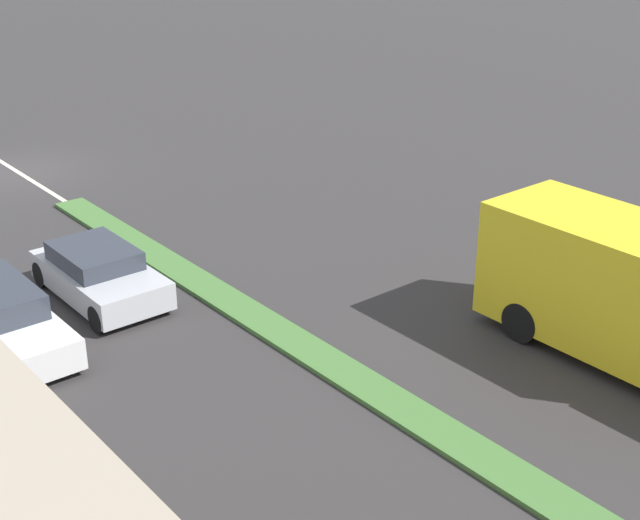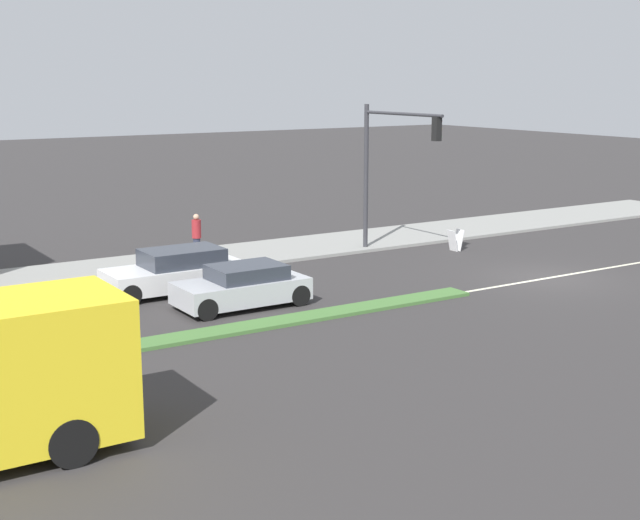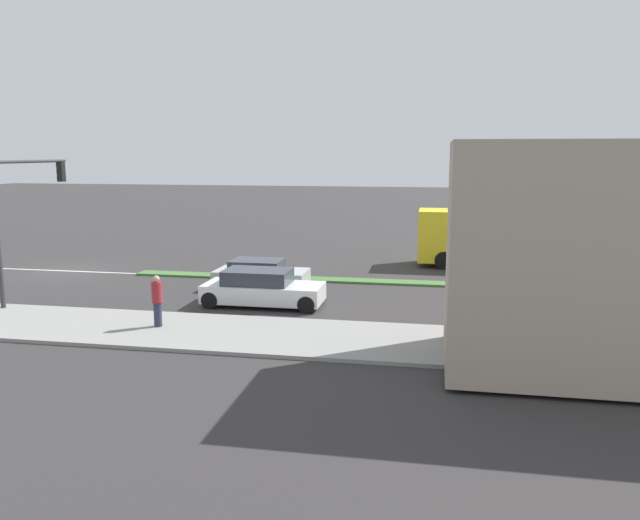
{
  "view_description": "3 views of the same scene",
  "coord_description": "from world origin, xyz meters",
  "px_view_note": "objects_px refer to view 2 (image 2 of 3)",
  "views": [
    {
      "loc": [
        10.26,
        28.86,
        9.43
      ],
      "look_at": [
        -1.42,
        14.51,
        1.29
      ],
      "focal_mm": 50.0,
      "sensor_mm": 36.0,
      "label": 1
    },
    {
      "loc": [
        -20.79,
        22.59,
        6.74
      ],
      "look_at": [
        0.02,
        9.28,
        1.65
      ],
      "focal_mm": 50.0,
      "sensor_mm": 36.0,
      "label": 2
    },
    {
      "loc": [
        27.38,
        17.92,
        5.76
      ],
      "look_at": [
        0.81,
        12.95,
        1.1
      ],
      "focal_mm": 35.0,
      "sensor_mm": 36.0,
      "label": 3
    }
  ],
  "objects_px": {
    "pedestrian": "(197,236)",
    "warning_aframe_sign": "(455,240)",
    "van_white": "(178,272)",
    "traffic_signal_main": "(388,154)",
    "sedan_silver": "(242,287)"
  },
  "relations": [
    {
      "from": "warning_aframe_sign",
      "to": "sedan_silver",
      "type": "relative_size",
      "value": 0.21
    },
    {
      "from": "traffic_signal_main",
      "to": "sedan_silver",
      "type": "relative_size",
      "value": 1.44
    },
    {
      "from": "traffic_signal_main",
      "to": "van_white",
      "type": "relative_size",
      "value": 1.24
    },
    {
      "from": "van_white",
      "to": "traffic_signal_main",
      "type": "bearing_deg",
      "value": -83.01
    },
    {
      "from": "pedestrian",
      "to": "van_white",
      "type": "distance_m",
      "value": 4.58
    },
    {
      "from": "sedan_silver",
      "to": "van_white",
      "type": "xyz_separation_m",
      "value": [
        2.8,
        0.86,
        0.05
      ]
    },
    {
      "from": "pedestrian",
      "to": "warning_aframe_sign",
      "type": "bearing_deg",
      "value": -109.76
    },
    {
      "from": "traffic_signal_main",
      "to": "pedestrian",
      "type": "distance_m",
      "value": 7.8
    },
    {
      "from": "traffic_signal_main",
      "to": "van_white",
      "type": "height_order",
      "value": "traffic_signal_main"
    },
    {
      "from": "pedestrian",
      "to": "warning_aframe_sign",
      "type": "xyz_separation_m",
      "value": [
        -3.43,
        -9.55,
        -0.59
      ]
    },
    {
      "from": "warning_aframe_sign",
      "to": "sedan_silver",
      "type": "height_order",
      "value": "sedan_silver"
    },
    {
      "from": "pedestrian",
      "to": "sedan_silver",
      "type": "bearing_deg",
      "value": 166.47
    },
    {
      "from": "warning_aframe_sign",
      "to": "traffic_signal_main",
      "type": "bearing_deg",
      "value": 75.95
    },
    {
      "from": "traffic_signal_main",
      "to": "pedestrian",
      "type": "xyz_separation_m",
      "value": [
        2.72,
        6.72,
        -2.88
      ]
    },
    {
      "from": "traffic_signal_main",
      "to": "pedestrian",
      "type": "relative_size",
      "value": 3.29
    }
  ]
}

